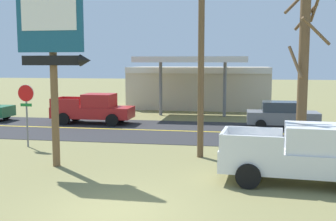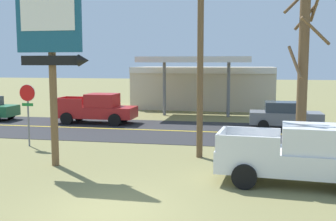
# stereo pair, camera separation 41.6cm
# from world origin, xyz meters

# --- Properties ---
(ground_plane) EXTENTS (180.00, 180.00, 0.00)m
(ground_plane) POSITION_xyz_m (0.00, 0.00, 0.00)
(ground_plane) COLOR olive
(road_asphalt) EXTENTS (140.00, 8.00, 0.02)m
(road_asphalt) POSITION_xyz_m (0.00, 13.00, 0.01)
(road_asphalt) COLOR #2B2B2D
(road_asphalt) RESTS_ON ground
(road_centre_line) EXTENTS (126.00, 0.20, 0.01)m
(road_centre_line) POSITION_xyz_m (0.00, 13.00, 0.02)
(road_centre_line) COLOR gold
(road_centre_line) RESTS_ON road_asphalt
(motel_sign) EXTENTS (2.82, 0.54, 6.96)m
(motel_sign) POSITION_xyz_m (-3.66, 4.15, 4.74)
(motel_sign) COLOR brown
(motel_sign) RESTS_ON ground
(stop_sign) EXTENTS (0.80, 0.08, 2.95)m
(stop_sign) POSITION_xyz_m (-6.65, 7.42, 2.03)
(stop_sign) COLOR slate
(stop_sign) RESTS_ON ground
(utility_pole) EXTENTS (2.12, 0.26, 9.81)m
(utility_pole) POSITION_xyz_m (1.60, 6.71, 5.24)
(utility_pole) COLOR brown
(utility_pole) RESTS_ON ground
(bare_tree) EXTENTS (1.77, 1.78, 7.36)m
(bare_tree) POSITION_xyz_m (5.65, 6.66, 3.83)
(bare_tree) COLOR brown
(bare_tree) RESTS_ON ground
(gas_station) EXTENTS (12.00, 11.50, 4.40)m
(gas_station) POSITION_xyz_m (-0.23, 25.61, 1.94)
(gas_station) COLOR beige
(gas_station) RESTS_ON ground
(pickup_white_parked_on_lawn) EXTENTS (5.34, 2.56, 1.96)m
(pickup_white_parked_on_lawn) POSITION_xyz_m (5.25, 3.52, 0.96)
(pickup_white_parked_on_lawn) COLOR silver
(pickup_white_parked_on_lawn) RESTS_ON ground
(pickup_red_on_road) EXTENTS (5.20, 2.24, 1.96)m
(pickup_red_on_road) POSITION_xyz_m (-6.13, 15.00, 0.96)
(pickup_red_on_road) COLOR red
(pickup_red_on_road) RESTS_ON ground
(car_grey_mid_lane) EXTENTS (4.20, 2.00, 1.64)m
(car_grey_mid_lane) POSITION_xyz_m (5.76, 15.00, 0.83)
(car_grey_mid_lane) COLOR slate
(car_grey_mid_lane) RESTS_ON ground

